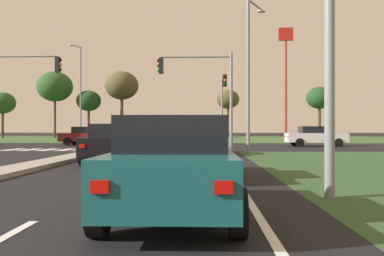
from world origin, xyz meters
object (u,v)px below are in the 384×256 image
(pedestrian_at_median, at_px, (148,129))
(treeline_sixth, at_px, (319,98))
(car_teal_sixth, at_px, (175,166))
(car_maroon_fifth, at_px, (88,136))
(car_black_eighth, at_px, (115,143))
(treeline_near, at_px, (3,103))
(treeline_fifth, at_px, (228,100))
(street_lamp_second, at_px, (250,66))
(street_lamp_third, at_px, (80,89))
(treeline_third, at_px, (89,101))
(traffic_signal_far_right, at_px, (223,97))
(car_white_fourth, at_px, (315,136))
(car_grey_seventh, at_px, (195,150))
(traffic_signal_near_left, at_px, (11,83))
(fastfood_pole_sign, at_px, (286,60))
(car_beige_third, at_px, (135,133))
(car_silver_near, at_px, (196,139))
(treeline_fourth, at_px, (122,86))
(treeline_second, at_px, (55,87))

(pedestrian_at_median, xyz_separation_m, treeline_sixth, (23.69, 23.18, 4.82))
(car_teal_sixth, bearing_deg, car_maroon_fifth, 108.72)
(car_black_eighth, bearing_deg, treeline_near, 121.32)
(treeline_near, height_order, treeline_fifth, treeline_fifth)
(street_lamp_second, bearing_deg, car_maroon_fifth, 140.84)
(treeline_near, distance_m, treeline_sixth, 48.54)
(street_lamp_third, height_order, treeline_third, street_lamp_third)
(car_maroon_fifth, xyz_separation_m, street_lamp_second, (12.15, -9.90, 4.17))
(traffic_signal_far_right, distance_m, treeline_third, 30.86)
(car_white_fourth, height_order, car_grey_seventh, car_white_fourth)
(traffic_signal_near_left, bearing_deg, fastfood_pole_sign, 50.43)
(street_lamp_second, relative_size, street_lamp_third, 0.81)
(car_beige_third, xyz_separation_m, pedestrian_at_median, (2.54, -7.25, 0.48))
(car_white_fourth, relative_size, car_maroon_fifth, 0.99)
(car_silver_near, relative_size, street_lamp_third, 0.42)
(street_lamp_third, distance_m, treeline_near, 20.94)
(car_silver_near, bearing_deg, treeline_fifth, 84.39)
(car_beige_third, relative_size, car_grey_seventh, 0.95)
(car_maroon_fifth, xyz_separation_m, street_lamp_third, (-4.93, 13.66, 5.23))
(car_beige_third, xyz_separation_m, treeline_third, (-8.97, 11.71, 4.63))
(car_silver_near, distance_m, treeline_third, 42.23)
(treeline_sixth, bearing_deg, pedestrian_at_median, -135.62)
(traffic_signal_near_left, bearing_deg, treeline_fourth, 90.78)
(street_lamp_second, xyz_separation_m, street_lamp_third, (-17.07, 23.56, 1.06))
(car_beige_third, distance_m, street_lamp_second, 27.67)
(car_teal_sixth, distance_m, pedestrian_at_median, 35.30)
(fastfood_pole_sign, distance_m, treeline_third, 29.16)
(car_beige_third, height_order, street_lamp_second, street_lamp_second)
(car_black_eighth, bearing_deg, car_maroon_fifth, 109.48)
(car_white_fourth, distance_m, car_teal_sixth, 26.85)
(car_black_eighth, relative_size, pedestrian_at_median, 2.41)
(car_silver_near, distance_m, treeline_fifth, 41.02)
(pedestrian_at_median, relative_size, fastfood_pole_sign, 0.14)
(treeline_sixth, bearing_deg, treeline_fifth, -171.50)
(car_grey_seventh, relative_size, street_lamp_third, 0.41)
(car_maroon_fifth, distance_m, treeline_second, 30.21)
(street_lamp_third, xyz_separation_m, treeline_sixth, (32.44, 17.49, 0.10))
(car_silver_near, relative_size, car_teal_sixth, 1.09)
(car_maroon_fifth, relative_size, fastfood_pole_sign, 0.33)
(car_white_fourth, xyz_separation_m, treeline_second, (-30.74, 28.21, 6.77))
(car_grey_seventh, relative_size, treeline_sixth, 0.56)
(car_maroon_fifth, xyz_separation_m, traffic_signal_near_left, (-2.28, -8.66, 3.38))
(car_white_fourth, relative_size, street_lamp_second, 0.52)
(street_lamp_second, bearing_deg, car_beige_third, 113.41)
(car_teal_sixth, bearing_deg, car_black_eighth, 107.45)
(traffic_signal_near_left, xyz_separation_m, fastfood_pole_sign, (21.95, 26.57, 5.80))
(traffic_signal_near_left, xyz_separation_m, pedestrian_at_median, (6.10, 16.63, -2.87))
(car_beige_third, relative_size, traffic_signal_far_right, 0.71)
(car_black_eighth, height_order, treeline_fifth, treeline_fifth)
(treeline_second, bearing_deg, treeline_sixth, 6.49)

